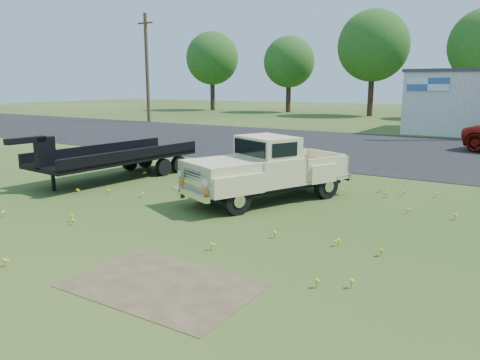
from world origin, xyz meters
name	(u,v)px	position (x,y,z in m)	size (l,w,h in m)	color
ground	(200,225)	(0.00, 0.00, 0.00)	(140.00, 140.00, 0.00)	#254215
asphalt_lot	(381,150)	(0.00, 15.00, 0.00)	(90.00, 14.00, 0.02)	black
dirt_patch_a	(163,285)	(1.50, -3.00, 0.00)	(3.00, 2.00, 0.01)	#4B3A28
dirt_patch_b	(216,187)	(-2.00, 3.50, 0.00)	(2.20, 1.60, 0.01)	#4B3A28
utility_pole_west	(147,67)	(-22.00, 22.00, 4.60)	(1.60, 0.30, 9.00)	#483921
treeline_a	(212,58)	(-28.00, 40.00, 6.30)	(6.40, 6.40, 9.52)	#332017
treeline_b	(289,62)	(-18.00, 41.00, 5.67)	(5.76, 5.76, 8.57)	#332017
treeline_c	(373,46)	(-8.00, 39.50, 6.93)	(7.04, 7.04, 10.47)	#332017
vintage_pickup_truck	(267,168)	(0.19, 2.89, 0.91)	(1.94, 4.99, 1.81)	beige
flatbed_trailer	(116,154)	(-5.70, 2.83, 0.86)	(2.10, 6.31, 1.72)	black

